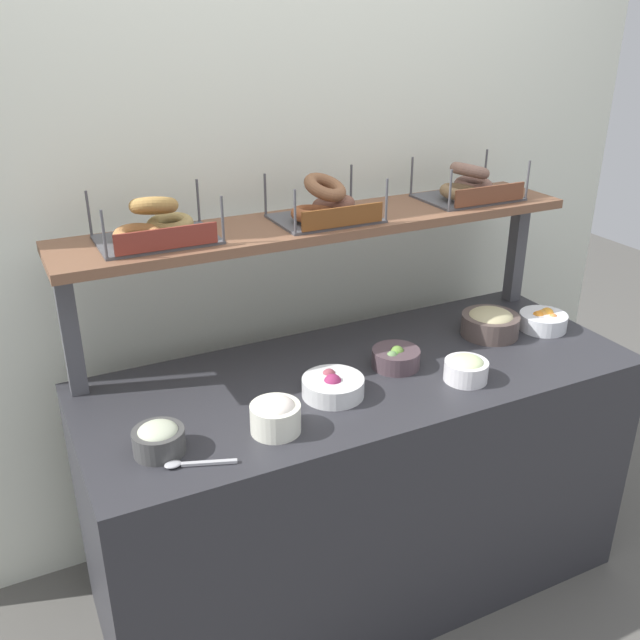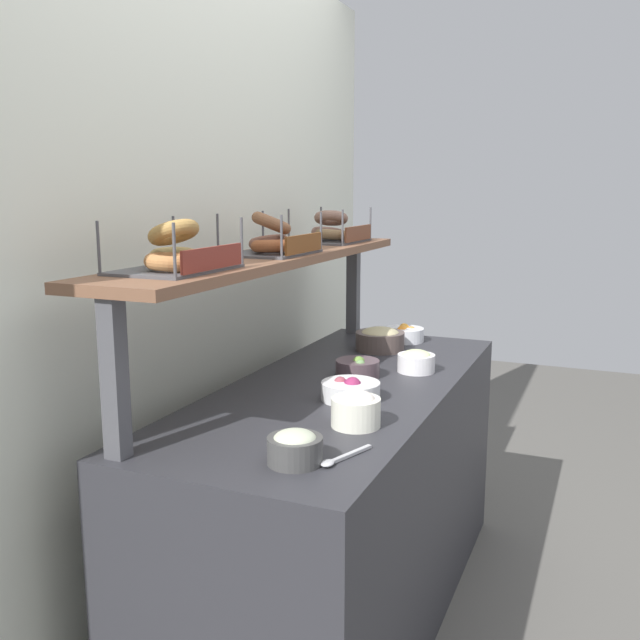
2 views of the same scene
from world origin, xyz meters
TOP-DOWN VIEW (x-y plane):
  - ground_plane at (0.00, 0.00)m, footprint 8.00×8.00m
  - back_wall at (0.00, 0.55)m, footprint 2.96×0.06m
  - deli_counter at (0.00, 0.00)m, footprint 1.76×0.70m
  - shelf_riser_left at (-0.82, 0.27)m, footprint 0.05×0.05m
  - shelf_riser_right at (0.82, 0.27)m, footprint 0.05×0.05m
  - upper_shelf at (0.00, 0.27)m, footprint 1.72×0.32m
  - bowl_beet_salad at (-0.15, -0.09)m, footprint 0.18×0.18m
  - bowl_fruit_salad at (0.74, 0.00)m, footprint 0.17×0.17m
  - bowl_cream_cheese at (-0.38, -0.19)m, footprint 0.14×0.14m
  - bowl_veggie_mix at (0.11, -0.01)m, footprint 0.15×0.15m
  - bowl_hummus at (0.53, 0.04)m, footprint 0.20×0.20m
  - bowl_scallion_spread at (0.26, -0.18)m, footprint 0.13×0.13m
  - bowl_tuna_salad at (-0.69, -0.15)m, footprint 0.13×0.13m
  - serving_spoon_near_plate at (-0.64, -0.24)m, footprint 0.17×0.08m
  - bagel_basket_everything at (-0.55, 0.27)m, footprint 0.34×0.26m
  - bagel_basket_cinnamon_raisin at (-0.01, 0.25)m, footprint 0.32×0.27m
  - bagel_basket_poppy at (0.57, 0.27)m, footprint 0.34×0.24m

SIDE VIEW (x-z plane):
  - ground_plane at x=0.00m, z-range 0.00..0.00m
  - deli_counter at x=0.00m, z-range 0.00..0.85m
  - serving_spoon_near_plate at x=-0.64m, z-range 0.85..0.86m
  - bowl_beet_salad at x=-0.15m, z-range 0.84..0.92m
  - bowl_fruit_salad at x=0.74m, z-range 0.85..0.92m
  - bowl_veggie_mix at x=0.11m, z-range 0.85..0.92m
  - bowl_scallion_spread at x=0.26m, z-range 0.85..0.93m
  - bowl_tuna_salad at x=-0.69m, z-range 0.85..0.93m
  - bowl_hummus at x=0.53m, z-range 0.85..0.94m
  - bowl_cream_cheese at x=-0.38m, z-range 0.85..0.95m
  - shelf_riser_left at x=-0.82m, z-range 0.85..1.25m
  - shelf_riser_right at x=0.82m, z-range 0.85..1.25m
  - back_wall at x=0.00m, z-range 0.00..2.40m
  - upper_shelf at x=0.00m, z-range 1.25..1.28m
  - bagel_basket_everything at x=-0.55m, z-range 1.25..1.40m
  - bagel_basket_poppy at x=0.57m, z-range 1.26..1.40m
  - bagel_basket_cinnamon_raisin at x=-0.01m, z-range 1.25..1.40m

